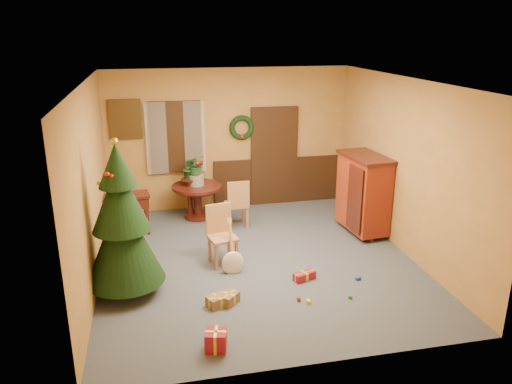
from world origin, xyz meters
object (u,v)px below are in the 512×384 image
object	(u,v)px
dining_table	(197,195)
christmas_tree	(122,223)
chair_near	(221,232)
sideboard	(363,192)
writing_desk	(125,205)

from	to	relation	value
dining_table	christmas_tree	size ratio (longest dim) A/B	0.44
chair_near	christmas_tree	bearing A→B (deg)	-154.62
chair_near	sideboard	distance (m)	2.84
chair_near	writing_desk	size ratio (longest dim) A/B	1.07
chair_near	writing_desk	distance (m)	2.16
christmas_tree	sideboard	size ratio (longest dim) A/B	1.54
dining_table	christmas_tree	distance (m)	3.13
dining_table	christmas_tree	world-z (taller)	christmas_tree
chair_near	christmas_tree	distance (m)	1.73
dining_table	sideboard	size ratio (longest dim) A/B	0.67
christmas_tree	sideboard	distance (m)	4.44
writing_desk	sideboard	bearing A→B (deg)	-10.97
dining_table	sideboard	distance (m)	3.24
sideboard	christmas_tree	bearing A→B (deg)	-161.70
christmas_tree	sideboard	bearing A→B (deg)	18.30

